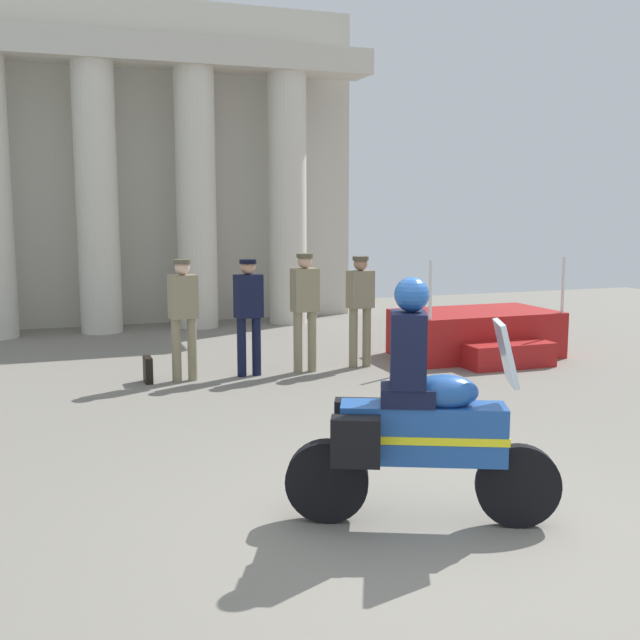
% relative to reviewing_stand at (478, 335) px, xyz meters
% --- Properties ---
extents(ground_plane, '(28.00, 28.00, 0.00)m').
position_rel_reviewing_stand_xyz_m(ground_plane, '(-3.95, -5.94, -0.35)').
color(ground_plane, gray).
extents(colonnade_backdrop, '(9.09, 1.64, 6.55)m').
position_rel_reviewing_stand_xyz_m(colonnade_backdrop, '(-4.61, 5.15, 2.92)').
color(colonnade_backdrop, beige).
rests_on(colonnade_backdrop, ground_plane).
extents(reviewing_stand, '(2.52, 1.97, 1.64)m').
position_rel_reviewing_stand_xyz_m(reviewing_stand, '(0.00, 0.00, 0.00)').
color(reviewing_stand, '#A51919').
rests_on(reviewing_stand, ground_plane).
extents(officer_in_row_0, '(0.41, 0.27, 1.70)m').
position_rel_reviewing_stand_xyz_m(officer_in_row_0, '(-4.80, -0.17, 0.65)').
color(officer_in_row_0, '#847A5B').
rests_on(officer_in_row_0, ground_plane).
extents(officer_in_row_1, '(0.41, 0.27, 1.68)m').
position_rel_reviewing_stand_xyz_m(officer_in_row_1, '(-3.86, -0.16, 0.63)').
color(officer_in_row_1, black).
rests_on(officer_in_row_1, ground_plane).
extents(officer_in_row_2, '(0.41, 0.27, 1.74)m').
position_rel_reviewing_stand_xyz_m(officer_in_row_2, '(-3.02, -0.18, 0.68)').
color(officer_in_row_2, '#847A5B').
rests_on(officer_in_row_2, ground_plane).
extents(officer_in_row_3, '(0.41, 0.27, 1.68)m').
position_rel_reviewing_stand_xyz_m(officer_in_row_3, '(-2.12, -0.12, 0.64)').
color(officer_in_row_3, '#7A7056').
rests_on(officer_in_row_3, ground_plane).
extents(motorcycle_with_rider, '(1.96, 1.07, 1.90)m').
position_rel_reviewing_stand_xyz_m(motorcycle_with_rider, '(-4.03, -5.70, 0.44)').
color(motorcycle_with_rider, black).
rests_on(motorcycle_with_rider, ground_plane).
extents(briefcase_on_ground, '(0.10, 0.32, 0.36)m').
position_rel_reviewing_stand_xyz_m(briefcase_on_ground, '(-5.29, -0.10, -0.17)').
color(briefcase_on_ground, black).
rests_on(briefcase_on_ground, ground_plane).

